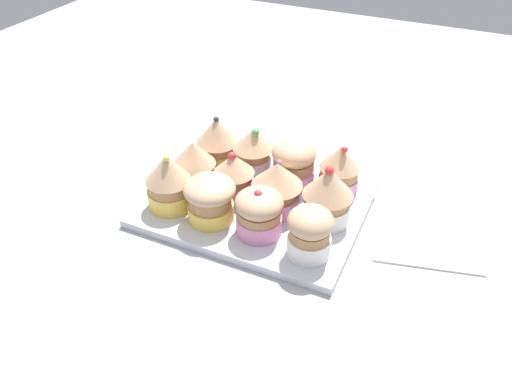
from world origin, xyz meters
TOP-DOWN VIEW (x-y plane):
  - ground_plane at (0.00, 0.00)cm, footprint 180.00×180.00cm
  - baking_tray at (0.00, 0.00)cm, footprint 29.49×23.08cm
  - cupcake_0 at (-10.20, -5.81)cm, footprint 6.19×6.19cm
  - cupcake_1 at (-3.84, -5.99)cm, footprint 6.83×6.83cm
  - cupcake_2 at (3.11, -5.89)cm, footprint 6.13×6.13cm
  - cupcake_3 at (10.25, -7.01)cm, footprint 5.58×5.58cm
  - cupcake_4 at (-9.67, 0.09)cm, footprint 6.21×6.21cm
  - cupcake_5 at (-3.36, 0.30)cm, footprint 5.76×5.76cm
  - cupcake_6 at (3.32, -0.59)cm, footprint 6.85×6.85cm
  - cupcake_7 at (10.15, -0.32)cm, footprint 6.62×6.62cm
  - cupcake_8 at (-9.24, 6.26)cm, footprint 6.41×6.41cm
  - cupcake_9 at (-3.30, 6.16)cm, footprint 5.93×5.93cm
  - cupcake_10 at (3.08, 6.18)cm, footprint 6.32×6.32cm
  - cupcake_11 at (9.63, 6.83)cm, footprint 5.64×5.64cm
  - napkin at (22.52, 4.90)cm, footprint 16.45×17.54cm

SIDE VIEW (x-z plane):
  - ground_plane at x=0.00cm, z-range -3.00..0.00cm
  - napkin at x=22.52cm, z-range 0.00..0.60cm
  - baking_tray at x=0.00cm, z-range 0.00..1.20cm
  - cupcake_2 at x=3.11cm, z-range 1.11..7.88cm
  - cupcake_1 at x=-3.84cm, z-range 1.40..7.74cm
  - cupcake_5 at x=-3.36cm, z-range 1.09..8.09cm
  - cupcake_3 at x=10.25cm, z-range 1.30..8.09cm
  - cupcake_10 at x=3.08cm, z-range 1.26..8.23cm
  - cupcake_4 at x=-9.67cm, z-range 1.32..8.35cm
  - cupcake_11 at x=9.63cm, z-range 1.08..8.81cm
  - cupcake_9 at x=-3.30cm, z-range 1.21..8.91cm
  - cupcake_6 at x=3.32cm, z-range 1.31..8.96cm
  - cupcake_8 at x=-9.24cm, z-range 1.22..9.29cm
  - cupcake_0 at x=-10.20cm, z-range 1.09..9.44cm
  - cupcake_7 at x=10.15cm, z-range 1.19..9.69cm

